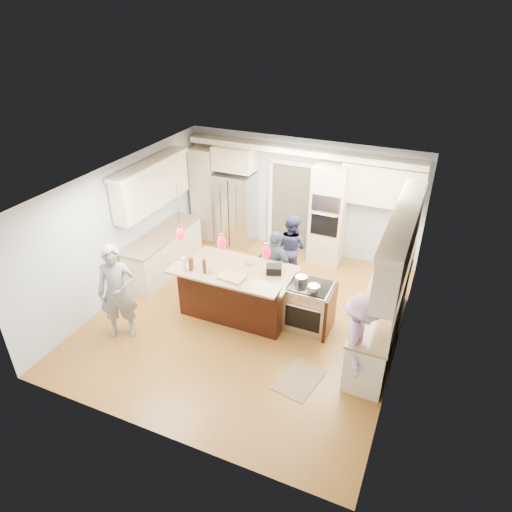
{
  "coord_description": "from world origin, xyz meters",
  "views": [
    {
      "loc": [
        2.95,
        -6.43,
        5.38
      ],
      "look_at": [
        0.0,
        0.35,
        1.15
      ],
      "focal_mm": 32.0,
      "sensor_mm": 36.0,
      "label": 1
    }
  ],
  "objects_px": {
    "kitchen_island": "(238,290)",
    "person_far_left": "(291,248)",
    "island_range": "(310,307)",
    "refrigerator": "(235,209)",
    "person_bar_end": "(117,292)"
  },
  "relations": [
    {
      "from": "refrigerator",
      "to": "person_far_left",
      "type": "xyz_separation_m",
      "value": [
        1.81,
        -1.04,
        -0.15
      ]
    },
    {
      "from": "kitchen_island",
      "to": "island_range",
      "type": "height_order",
      "value": "kitchen_island"
    },
    {
      "from": "kitchen_island",
      "to": "island_range",
      "type": "bearing_deg",
      "value": 3.1
    },
    {
      "from": "refrigerator",
      "to": "person_bar_end",
      "type": "distance_m",
      "value": 4.03
    },
    {
      "from": "person_bar_end",
      "to": "refrigerator",
      "type": "bearing_deg",
      "value": 55.33
    },
    {
      "from": "kitchen_island",
      "to": "person_bar_end",
      "type": "xyz_separation_m",
      "value": [
        -1.63,
        -1.45,
        0.42
      ]
    },
    {
      "from": "island_range",
      "to": "person_far_left",
      "type": "relative_size",
      "value": 0.61
    },
    {
      "from": "person_bar_end",
      "to": "person_far_left",
      "type": "relative_size",
      "value": 1.2
    },
    {
      "from": "refrigerator",
      "to": "island_range",
      "type": "relative_size",
      "value": 1.96
    },
    {
      "from": "person_far_left",
      "to": "person_bar_end",
      "type": "bearing_deg",
      "value": 71.31
    },
    {
      "from": "island_range",
      "to": "person_bar_end",
      "type": "distance_m",
      "value": 3.43
    },
    {
      "from": "refrigerator",
      "to": "island_range",
      "type": "xyz_separation_m",
      "value": [
        2.71,
        -2.49,
        -0.44
      ]
    },
    {
      "from": "kitchen_island",
      "to": "person_far_left",
      "type": "bearing_deg",
      "value": 71.51
    },
    {
      "from": "island_range",
      "to": "person_bar_end",
      "type": "height_order",
      "value": "person_bar_end"
    },
    {
      "from": "kitchen_island",
      "to": "person_far_left",
      "type": "height_order",
      "value": "person_far_left"
    }
  ]
}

